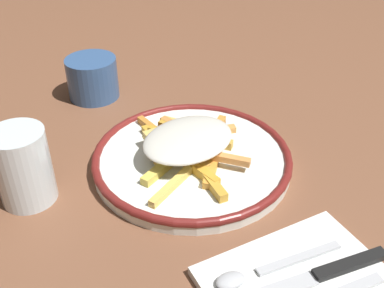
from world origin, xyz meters
name	(u,v)px	position (x,y,z in m)	size (l,w,h in m)	color
ground_plane	(192,165)	(0.00, 0.00, 0.00)	(2.60, 2.60, 0.00)	brown
plate	(192,158)	(0.00, 0.00, 0.01)	(0.28, 0.28, 0.02)	white
fries_heap	(188,144)	(0.00, 0.01, 0.04)	(0.22, 0.18, 0.04)	gold
napkin	(301,286)	(-0.25, -0.01, 0.01)	(0.15, 0.19, 0.01)	white
knife	(318,276)	(-0.25, -0.03, 0.01)	(0.03, 0.21, 0.01)	black
spoon	(258,271)	(-0.22, 0.02, 0.02)	(0.02, 0.15, 0.01)	silver
water_glass	(23,167)	(0.03, 0.22, 0.05)	(0.07, 0.07, 0.10)	silver
coffee_mug	(92,78)	(0.26, 0.07, 0.04)	(0.11, 0.09, 0.07)	#37598D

